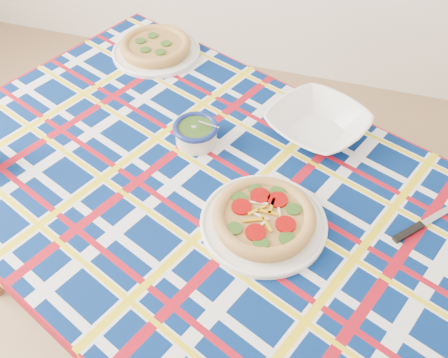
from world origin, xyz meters
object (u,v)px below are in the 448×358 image
(dining_table, at_px, (209,207))
(main_focaccia_plate, at_px, (264,217))
(serving_bowl, at_px, (317,124))
(pesto_bowl, at_px, (196,132))

(dining_table, relative_size, main_focaccia_plate, 5.75)
(main_focaccia_plate, relative_size, serving_bowl, 1.19)
(dining_table, relative_size, pesto_bowl, 14.32)
(dining_table, height_order, serving_bowl, serving_bowl)
(main_focaccia_plate, xyz_separation_m, serving_bowl, (0.07, 0.37, 0.00))
(dining_table, bearing_deg, main_focaccia_plate, -1.09)
(pesto_bowl, bearing_deg, serving_bowl, 23.02)
(dining_table, distance_m, serving_bowl, 0.39)
(dining_table, distance_m, main_focaccia_plate, 0.21)
(main_focaccia_plate, relative_size, pesto_bowl, 2.49)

